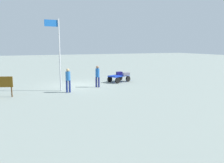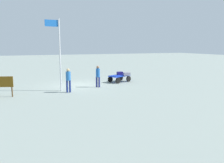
{
  "view_description": "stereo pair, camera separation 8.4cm",
  "coord_description": "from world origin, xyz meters",
  "px_view_note": "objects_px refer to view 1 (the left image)",
  "views": [
    {
      "loc": [
        4.61,
        18.01,
        3.28
      ],
      "look_at": [
        -0.58,
        6.0,
        1.16
      ],
      "focal_mm": 36.23,
      "sensor_mm": 36.0,
      "label": 1
    },
    {
      "loc": [
        4.53,
        18.04,
        3.28
      ],
      "look_at": [
        -0.58,
        6.0,
        1.16
      ],
      "focal_mm": 36.23,
      "sensor_mm": 36.0,
      "label": 2
    }
  ],
  "objects_px": {
    "suitcase_dark": "(126,74)",
    "worker_trailing": "(68,79)",
    "suitcase_tan": "(119,73)",
    "signboard": "(4,84)",
    "worker_lead": "(97,75)",
    "flagpole": "(58,49)",
    "luggage_cart": "(119,77)"
  },
  "relations": [
    {
      "from": "suitcase_tan",
      "to": "flagpole",
      "type": "height_order",
      "value": "flagpole"
    },
    {
      "from": "suitcase_tan",
      "to": "worker_lead",
      "type": "bearing_deg",
      "value": 34.34
    },
    {
      "from": "suitcase_dark",
      "to": "worker_trailing",
      "type": "distance_m",
      "value": 6.18
    },
    {
      "from": "worker_lead",
      "to": "suitcase_tan",
      "type": "bearing_deg",
      "value": -145.66
    },
    {
      "from": "suitcase_tan",
      "to": "worker_trailing",
      "type": "relative_size",
      "value": 0.29
    },
    {
      "from": "worker_lead",
      "to": "suitcase_dark",
      "type": "bearing_deg",
      "value": -157.84
    },
    {
      "from": "suitcase_tan",
      "to": "worker_lead",
      "type": "relative_size",
      "value": 0.29
    },
    {
      "from": "luggage_cart",
      "to": "worker_trailing",
      "type": "distance_m",
      "value": 5.87
    },
    {
      "from": "luggage_cart",
      "to": "worker_trailing",
      "type": "height_order",
      "value": "worker_trailing"
    },
    {
      "from": "suitcase_tan",
      "to": "signboard",
      "type": "distance_m",
      "value": 9.74
    },
    {
      "from": "flagpole",
      "to": "suitcase_dark",
      "type": "bearing_deg",
      "value": -166.02
    },
    {
      "from": "suitcase_tan",
      "to": "suitcase_dark",
      "type": "bearing_deg",
      "value": 122.97
    },
    {
      "from": "suitcase_tan",
      "to": "signboard",
      "type": "height_order",
      "value": "signboard"
    },
    {
      "from": "luggage_cart",
      "to": "worker_trailing",
      "type": "relative_size",
      "value": 1.28
    },
    {
      "from": "suitcase_dark",
      "to": "suitcase_tan",
      "type": "bearing_deg",
      "value": -57.03
    },
    {
      "from": "flagpole",
      "to": "signboard",
      "type": "height_order",
      "value": "flagpole"
    },
    {
      "from": "flagpole",
      "to": "signboard",
      "type": "relative_size",
      "value": 3.85
    },
    {
      "from": "luggage_cart",
      "to": "signboard",
      "type": "height_order",
      "value": "signboard"
    },
    {
      "from": "worker_lead",
      "to": "signboard",
      "type": "bearing_deg",
      "value": 7.68
    },
    {
      "from": "suitcase_dark",
      "to": "signboard",
      "type": "height_order",
      "value": "signboard"
    },
    {
      "from": "worker_trailing",
      "to": "signboard",
      "type": "bearing_deg",
      "value": -2.55
    },
    {
      "from": "luggage_cart",
      "to": "worker_lead",
      "type": "relative_size",
      "value": 1.28
    },
    {
      "from": "suitcase_dark",
      "to": "signboard",
      "type": "xyz_separation_m",
      "value": [
        9.73,
        2.17,
        0.13
      ]
    },
    {
      "from": "signboard",
      "to": "suitcase_dark",
      "type": "bearing_deg",
      "value": -167.41
    },
    {
      "from": "luggage_cart",
      "to": "flagpole",
      "type": "relative_size",
      "value": 0.42
    },
    {
      "from": "worker_lead",
      "to": "signboard",
      "type": "height_order",
      "value": "worker_lead"
    },
    {
      "from": "worker_lead",
      "to": "worker_trailing",
      "type": "distance_m",
      "value": 2.77
    },
    {
      "from": "worker_trailing",
      "to": "flagpole",
      "type": "xyz_separation_m",
      "value": [
        0.47,
        -0.81,
        2.0
      ]
    },
    {
      "from": "suitcase_tan",
      "to": "worker_trailing",
      "type": "distance_m",
      "value": 6.09
    },
    {
      "from": "suitcase_tan",
      "to": "worker_trailing",
      "type": "xyz_separation_m",
      "value": [
        5.32,
        2.96,
        0.22
      ]
    },
    {
      "from": "worker_lead",
      "to": "worker_trailing",
      "type": "bearing_deg",
      "value": 22.64
    },
    {
      "from": "suitcase_dark",
      "to": "suitcase_tan",
      "type": "height_order",
      "value": "suitcase_tan"
    }
  ]
}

